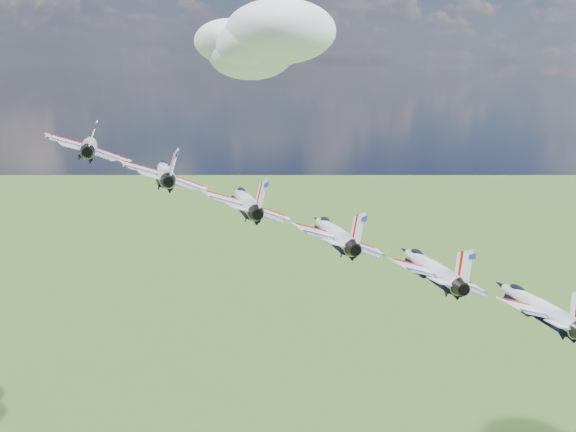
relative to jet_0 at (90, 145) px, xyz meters
name	(u,v)px	position (x,y,z in m)	size (l,w,h in m)	color
cloud_far	(223,37)	(65.47, 160.96, 19.79)	(67.72, 53.21, 26.61)	white
jet_0	(90,145)	(0.00, 0.00, 0.00)	(10.71, 15.86, 4.74)	white
jet_1	(164,171)	(8.30, -7.85, -2.92)	(10.71, 15.86, 4.74)	white
jet_2	(245,200)	(16.60, -15.70, -5.84)	(10.71, 15.86, 4.74)	white
jet_3	(333,232)	(24.91, -23.56, -8.76)	(10.71, 15.86, 4.74)	silver
jet_4	(429,267)	(33.21, -31.41, -11.68)	(10.71, 15.86, 4.74)	silver
jet_5	(535,305)	(41.51, -39.26, -14.60)	(10.71, 15.86, 4.74)	silver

